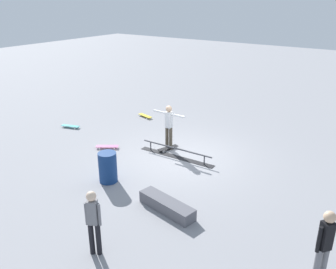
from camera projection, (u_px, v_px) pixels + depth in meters
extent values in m
plane|color=gray|center=(180.00, 157.00, 12.19)|extent=(60.00, 60.00, 0.00)
cube|color=black|center=(176.00, 157.00, 12.16)|extent=(2.86, 0.31, 0.01)
cylinder|color=#47474C|center=(204.00, 160.00, 11.55)|extent=(0.04, 0.04, 0.32)
cylinder|color=#47474C|center=(151.00, 146.00, 12.65)|extent=(0.04, 0.04, 0.32)
cylinder|color=#47474C|center=(176.00, 149.00, 12.04)|extent=(2.69, 0.12, 0.05)
cube|color=#595960|center=(167.00, 205.00, 9.08)|extent=(1.72, 0.73, 0.32)
cylinder|color=brown|center=(171.00, 139.00, 12.63)|extent=(0.12, 0.12, 0.82)
cylinder|color=brown|center=(167.00, 138.00, 12.72)|extent=(0.12, 0.12, 0.82)
cube|color=white|center=(169.00, 120.00, 12.42)|extent=(0.22, 0.19, 0.58)
sphere|color=tan|center=(169.00, 109.00, 12.27)|extent=(0.22, 0.22, 0.22)
cylinder|color=white|center=(178.00, 116.00, 12.13)|extent=(0.55, 0.08, 0.08)
cylinder|color=white|center=(160.00, 112.00, 12.54)|extent=(0.55, 0.08, 0.08)
cube|color=black|center=(168.00, 148.00, 12.70)|extent=(0.47, 0.82, 0.02)
cylinder|color=white|center=(172.00, 146.00, 12.96)|extent=(0.05, 0.06, 0.05)
cylinder|color=white|center=(176.00, 148.00, 12.78)|extent=(0.05, 0.06, 0.05)
cylinder|color=white|center=(160.00, 150.00, 12.67)|extent=(0.05, 0.06, 0.05)
cylinder|color=white|center=(164.00, 152.00, 12.49)|extent=(0.05, 0.06, 0.05)
cylinder|color=slate|center=(317.00, 267.00, 6.68)|extent=(0.17, 0.17, 0.82)
cylinder|color=slate|center=(324.00, 265.00, 6.73)|extent=(0.17, 0.17, 0.82)
cube|color=black|center=(326.00, 235.00, 6.45)|extent=(0.28, 0.28, 0.58)
sphere|color=tan|center=(330.00, 217.00, 6.30)|extent=(0.22, 0.22, 0.22)
cylinder|color=black|center=(319.00, 239.00, 6.43)|extent=(0.11, 0.11, 0.55)
cylinder|color=black|center=(332.00, 236.00, 6.51)|extent=(0.11, 0.11, 0.55)
cylinder|color=black|center=(99.00, 239.00, 7.48)|extent=(0.15, 0.15, 0.77)
cylinder|color=black|center=(92.00, 238.00, 7.50)|extent=(0.15, 0.15, 0.77)
cube|color=slate|center=(93.00, 212.00, 7.25)|extent=(0.26, 0.25, 0.55)
sphere|color=beige|center=(91.00, 196.00, 7.11)|extent=(0.21, 0.21, 0.21)
cylinder|color=slate|center=(99.00, 215.00, 7.25)|extent=(0.10, 0.10, 0.52)
cylinder|color=slate|center=(86.00, 214.00, 7.29)|extent=(0.10, 0.10, 0.52)
cube|color=#E05993|center=(107.00, 146.00, 12.83)|extent=(0.77, 0.62, 0.02)
cylinder|color=white|center=(99.00, 149.00, 12.75)|extent=(0.06, 0.06, 0.05)
cylinder|color=white|center=(100.00, 146.00, 12.96)|extent=(0.06, 0.06, 0.05)
cylinder|color=white|center=(114.00, 149.00, 12.74)|extent=(0.06, 0.06, 0.05)
cylinder|color=white|center=(115.00, 146.00, 12.96)|extent=(0.06, 0.06, 0.05)
cube|color=teal|center=(70.00, 126.00, 14.82)|extent=(0.82, 0.42, 0.02)
cylinder|color=white|center=(78.00, 127.00, 14.87)|extent=(0.06, 0.04, 0.05)
cylinder|color=white|center=(75.00, 129.00, 14.66)|extent=(0.06, 0.04, 0.05)
cylinder|color=white|center=(66.00, 125.00, 15.02)|extent=(0.06, 0.04, 0.05)
cylinder|color=white|center=(63.00, 127.00, 14.82)|extent=(0.06, 0.04, 0.05)
cube|color=yellow|center=(145.00, 116.00, 16.09)|extent=(0.82, 0.40, 0.02)
cylinder|color=white|center=(140.00, 116.00, 16.23)|extent=(0.06, 0.04, 0.05)
cylinder|color=white|center=(144.00, 115.00, 16.37)|extent=(0.06, 0.04, 0.05)
cylinder|color=white|center=(147.00, 119.00, 15.85)|extent=(0.06, 0.04, 0.05)
cylinder|color=white|center=(151.00, 118.00, 15.98)|extent=(0.06, 0.04, 0.05)
cylinder|color=navy|center=(108.00, 167.00, 10.42)|extent=(0.54, 0.54, 0.93)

